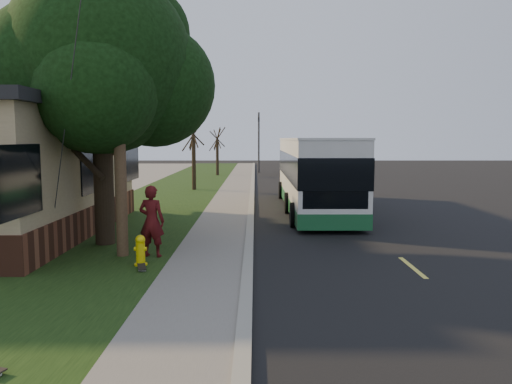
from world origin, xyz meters
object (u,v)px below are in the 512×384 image
utility_pole (117,79)px  traffic_signal (259,138)px  leafy_tree (103,66)px  skateboarder (152,221)px  fire_hydrant (140,250)px  distant_car (295,166)px  bare_tree_far (217,152)px  skateboard_main (142,267)px  bare_tree_near (194,155)px  dumpster (15,213)px  transit_bus (314,172)px

utility_pole → traffic_signal: size_ratio=1.65×
leafy_tree → skateboarder: size_ratio=4.19×
fire_hydrant → distant_car: distant_car is taller
bare_tree_far → traffic_signal: traffic_signal is taller
fire_hydrant → leafy_tree: (-1.57, 2.65, 4.73)m
traffic_signal → skateboard_main: bearing=-95.0°
bare_tree_near → distant_car: (7.17, 13.44, -1.39)m
utility_pole → dumpster: size_ratio=5.05×
fire_hydrant → skateboarder: bearing=83.6°
bare_tree_near → transit_bus: bearing=-52.7°
fire_hydrant → skateboard_main: bearing=-73.9°
fire_hydrant → dumpster: bearing=140.3°
fire_hydrant → bare_tree_far: bearing=90.8°
skateboarder → distant_car: skateboarder is taller
utility_pole → skateboarder: (0.81, -0.10, -3.63)m
utility_pole → transit_bus: 11.07m
bare_tree_far → skateboarder: bare_tree_far is taller
traffic_signal → transit_bus: (2.25, -24.22, -1.49)m
utility_pole → distant_car: 31.47m
fire_hydrant → utility_pole: 4.37m
traffic_signal → distant_car: size_ratio=1.23×
leafy_tree → bare_tree_near: (0.67, 15.35, -3.02)m
skateboard_main → transit_bus: bearing=62.6°
utility_pole → bare_tree_near: (-0.19, 17.01, -2.48)m
leafy_tree → transit_bus: leafy_tree is taller
fire_hydrant → dumpster: size_ratio=0.41×
transit_bus → dumpster: 11.84m
leafy_tree → traffic_signal: leafy_tree is taller
transit_bus → fire_hydrant: bearing=-118.7°
utility_pole → traffic_signal: bearing=83.4°
traffic_signal → distant_car: (3.17, -2.56, -2.40)m
bare_tree_near → distant_car: 15.30m
fire_hydrant → transit_bus: bearing=61.3°
leafy_tree → bare_tree_near: size_ratio=1.81×
utility_pole → bare_tree_far: size_ratio=2.25×
utility_pole → dumpster: 6.65m
leafy_tree → traffic_signal: bearing=81.5°
fire_hydrant → bare_tree_near: size_ratio=0.17×
traffic_signal → skateboard_main: 34.61m
traffic_signal → dumpster: (-8.13, -29.82, -2.46)m
traffic_signal → transit_bus: 24.37m
skateboard_main → fire_hydrant: bearing=106.1°
bare_tree_near → utility_pole: bearing=-89.3°
traffic_signal → skateboard_main: (-3.00, -34.35, -3.04)m
transit_bus → distant_car: (0.92, 21.66, -0.91)m
bare_tree_near → bare_tree_far: bare_tree_near is taller
dumpster → skateboarder: bearing=-32.6°
transit_bus → dumpster: size_ratio=6.47×
utility_pole → distant_car: bearing=77.1°
utility_pole → leafy_tree: size_ratio=1.16×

